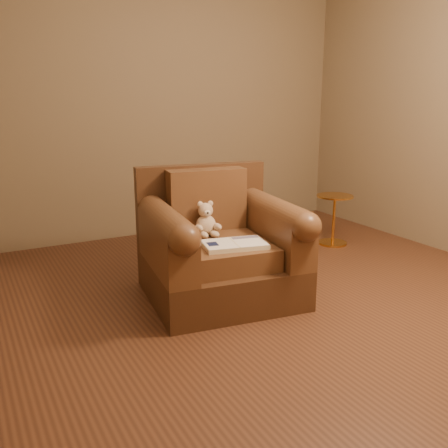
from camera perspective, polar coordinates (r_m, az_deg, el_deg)
name	(u,v)px	position (r m, az deg, el deg)	size (l,w,h in m)	color
floor	(272,295)	(3.66, 5.46, -8.11)	(4.00, 4.00, 0.00)	#542F1C
room	(278,44)	(3.39, 6.20, 19.74)	(4.02, 4.02, 2.71)	#78654A
armchair	(218,248)	(3.54, -0.64, -2.80)	(1.11, 1.07, 0.90)	#452917
teddy_bear	(206,222)	(3.55, -2.03, 0.18)	(0.18, 0.21, 0.25)	#CEB090
guidebook	(234,244)	(3.30, 1.20, -2.35)	(0.46, 0.33, 0.03)	beige
side_table	(334,218)	(4.88, 12.44, 0.67)	(0.34, 0.34, 0.48)	gold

